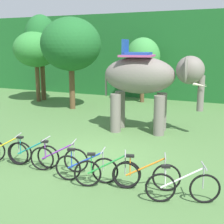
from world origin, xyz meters
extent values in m
plane|color=#4C753D|center=(0.00, 0.00, 0.00)|extent=(80.00, 80.00, 0.00)
cube|color=#1E6028|center=(0.00, 14.52, 2.84)|extent=(36.00, 6.00, 5.68)
cylinder|color=brown|center=(-7.99, 8.19, 1.32)|extent=(0.31, 0.31, 2.64)
ellipsoid|color=#1E6028|center=(-7.99, 8.19, 3.98)|extent=(2.11, 2.11, 2.97)
cylinder|color=brown|center=(-7.98, 7.62, 1.16)|extent=(0.27, 0.27, 2.31)
ellipsoid|color=#338438|center=(-7.98, 7.62, 3.31)|extent=(2.83, 2.83, 2.23)
cylinder|color=brown|center=(-4.70, 6.42, 1.15)|extent=(0.32, 0.32, 2.30)
ellipsoid|color=#1E6028|center=(-4.70, 6.42, 3.61)|extent=(3.31, 3.31, 2.90)
cylinder|color=brown|center=(-1.74, 10.03, 0.92)|extent=(0.27, 0.27, 1.83)
ellipsoid|color=#3D8E42|center=(-1.74, 10.03, 2.87)|extent=(2.13, 2.13, 2.31)
ellipsoid|color=slate|center=(0.29, 3.51, 2.35)|extent=(3.08, 1.82, 1.50)
cylinder|color=slate|center=(1.12, 4.02, 0.80)|extent=(0.44, 0.44, 1.60)
cylinder|color=slate|center=(1.24, 3.26, 0.80)|extent=(0.44, 0.44, 1.60)
cylinder|color=slate|center=(-0.65, 3.76, 0.80)|extent=(0.44, 0.44, 1.60)
cylinder|color=slate|center=(-0.54, 2.99, 0.80)|extent=(0.44, 0.44, 1.60)
ellipsoid|color=slate|center=(2.27, 3.81, 2.60)|extent=(1.24, 1.15, 1.10)
ellipsoid|color=slate|center=(2.03, 4.40, 2.65)|extent=(0.28, 0.85, 0.96)
ellipsoid|color=slate|center=(2.21, 3.17, 2.65)|extent=(0.28, 0.85, 0.96)
cylinder|color=slate|center=(2.72, 3.87, 1.70)|extent=(0.26, 0.26, 1.40)
cone|color=beige|center=(2.63, 4.08, 2.05)|extent=(0.57, 0.20, 0.21)
cone|color=beige|center=(2.70, 3.65, 2.05)|extent=(0.57, 0.20, 0.21)
cube|color=#BF4C8C|center=(0.19, 3.49, 3.13)|extent=(1.48, 1.51, 0.08)
cube|color=#1E4799|center=(0.19, 3.49, 3.22)|extent=(1.22, 1.05, 0.10)
cube|color=#1E4799|center=(-0.30, 3.42, 3.50)|extent=(0.23, 0.90, 0.56)
cylinder|color=slate|center=(-1.11, 3.30, 1.90)|extent=(0.08, 0.08, 0.90)
torus|color=black|center=(-1.73, -1.49, 0.36)|extent=(0.69, 0.28, 0.71)
cylinder|color=yellow|center=(-2.22, -1.66, 0.60)|extent=(0.93, 0.36, 0.54)
cylinder|color=#9E9EA3|center=(-1.78, -1.50, 0.64)|extent=(0.03, 0.03, 0.55)
cylinder|color=#9E9EA3|center=(-1.78, -1.50, 0.91)|extent=(0.20, 0.50, 0.03)
torus|color=black|center=(-1.76, -1.57, 0.36)|extent=(0.71, 0.15, 0.71)
torus|color=black|center=(-0.77, -1.43, 0.36)|extent=(0.71, 0.15, 0.71)
cylinder|color=teal|center=(-1.29, -1.50, 0.60)|extent=(0.97, 0.19, 0.54)
cylinder|color=teal|center=(-1.66, -1.56, 0.61)|extent=(0.03, 0.03, 0.52)
cube|color=black|center=(-1.66, -1.56, 0.88)|extent=(0.21, 0.13, 0.06)
cylinder|color=#9E9EA3|center=(-0.82, -1.43, 0.64)|extent=(0.03, 0.03, 0.55)
cylinder|color=#9E9EA3|center=(-0.82, -1.43, 0.91)|extent=(0.11, 0.52, 0.03)
torus|color=black|center=(-0.84, -1.62, 0.36)|extent=(0.70, 0.24, 0.71)
torus|color=black|center=(0.12, -1.35, 0.36)|extent=(0.70, 0.24, 0.71)
cylinder|color=purple|center=(-0.38, -1.49, 0.60)|extent=(0.95, 0.31, 0.54)
cylinder|color=purple|center=(-0.74, -1.60, 0.61)|extent=(0.03, 0.03, 0.52)
cube|color=black|center=(-0.74, -1.60, 0.88)|extent=(0.22, 0.15, 0.06)
cylinder|color=#9E9EA3|center=(0.07, -1.36, 0.64)|extent=(0.03, 0.03, 0.55)
cylinder|color=#9E9EA3|center=(0.07, -1.36, 0.91)|extent=(0.17, 0.51, 0.03)
torus|color=black|center=(0.21, -1.90, 0.36)|extent=(0.70, 0.21, 0.71)
torus|color=black|center=(1.18, -1.67, 0.36)|extent=(0.70, 0.21, 0.71)
cylinder|color=blue|center=(0.67, -1.79, 0.60)|extent=(0.96, 0.26, 0.54)
cylinder|color=blue|center=(0.30, -1.88, 0.61)|extent=(0.03, 0.03, 0.52)
cube|color=black|center=(0.30, -1.88, 0.88)|extent=(0.22, 0.14, 0.06)
cylinder|color=#9E9EA3|center=(1.13, -1.68, 0.64)|extent=(0.03, 0.03, 0.55)
cylinder|color=#9E9EA3|center=(1.13, -1.68, 0.91)|extent=(0.15, 0.51, 0.03)
torus|color=black|center=(0.86, -2.02, 0.36)|extent=(0.68, 0.30, 0.71)
torus|color=black|center=(1.79, -1.65, 0.36)|extent=(0.68, 0.30, 0.71)
cylinder|color=green|center=(1.30, -1.84, 0.60)|extent=(0.92, 0.39, 0.54)
cylinder|color=green|center=(0.95, -1.98, 0.61)|extent=(0.03, 0.03, 0.52)
cube|color=black|center=(0.95, -1.98, 0.88)|extent=(0.22, 0.17, 0.06)
cylinder|color=#9E9EA3|center=(1.74, -1.67, 0.64)|extent=(0.03, 0.03, 0.55)
cylinder|color=#9E9EA3|center=(1.74, -1.67, 0.91)|extent=(0.22, 0.50, 0.03)
torus|color=black|center=(1.79, -1.73, 0.36)|extent=(0.69, 0.25, 0.71)
torus|color=black|center=(2.75, -1.44, 0.36)|extent=(0.69, 0.25, 0.71)
cylinder|color=orange|center=(2.24, -1.59, 0.60)|extent=(0.94, 0.32, 0.54)
cylinder|color=orange|center=(1.88, -1.70, 0.61)|extent=(0.03, 0.03, 0.52)
cube|color=black|center=(1.88, -1.70, 0.88)|extent=(0.22, 0.15, 0.06)
cylinder|color=#9E9EA3|center=(2.70, -1.46, 0.64)|extent=(0.03, 0.03, 0.55)
cylinder|color=#9E9EA3|center=(2.70, -1.46, 0.91)|extent=(0.18, 0.51, 0.03)
torus|color=black|center=(2.76, -2.04, 0.36)|extent=(0.68, 0.30, 0.71)
torus|color=black|center=(3.69, -1.68, 0.36)|extent=(0.68, 0.30, 0.71)
cylinder|color=silver|center=(3.20, -1.87, 0.60)|extent=(0.92, 0.39, 0.54)
cylinder|color=silver|center=(2.85, -2.01, 0.61)|extent=(0.03, 0.03, 0.52)
cube|color=black|center=(2.85, -2.01, 0.88)|extent=(0.22, 0.17, 0.06)
cylinder|color=#9E9EA3|center=(3.65, -1.70, 0.64)|extent=(0.03, 0.03, 0.55)
cylinder|color=#9E9EA3|center=(3.65, -1.70, 0.91)|extent=(0.22, 0.50, 0.03)
camera|label=1|loc=(4.39, -8.43, 3.53)|focal=49.41mm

